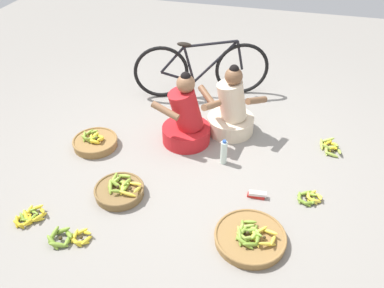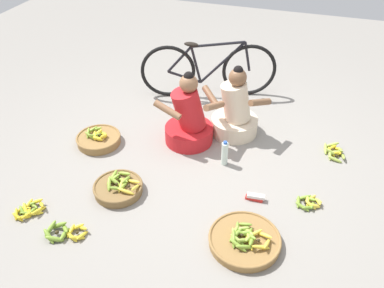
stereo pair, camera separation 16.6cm
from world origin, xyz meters
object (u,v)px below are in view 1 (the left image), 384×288
object	(u,v)px
bicycle_leaning	(202,70)
banana_basket_mid_right	(250,237)
water_bottle	(224,152)
loose_bananas_front_right	(330,147)
banana_basket_front_center	(95,142)
vendor_woman_behind	(231,111)
loose_bananas_back_right	(310,198)
packet_carton_stack	(257,195)
vendor_woman_front	(186,120)
loose_bananas_front_left	(68,238)
loose_bananas_near_bicycle	(29,217)
banana_basket_near_vendor	(120,190)

from	to	relation	value
bicycle_leaning	banana_basket_mid_right	bearing A→B (deg)	-66.88
water_bottle	loose_bananas_front_right	bearing A→B (deg)	25.90
banana_basket_front_center	water_bottle	distance (m)	1.39
vendor_woman_behind	loose_bananas_back_right	xyz separation A→B (m)	(0.91, -0.91, -0.23)
vendor_woman_behind	bicycle_leaning	distance (m)	0.89
water_bottle	packet_carton_stack	xyz separation A→B (m)	(0.40, -0.42, -0.10)
vendor_woman_front	vendor_woman_behind	xyz separation A→B (m)	(0.43, 0.31, -0.01)
loose_bananas_front_left	vendor_woman_front	bearing A→B (deg)	70.24
loose_bananas_near_bicycle	loose_bananas_back_right	distance (m)	2.50
loose_bananas_near_bicycle	loose_bananas_front_left	bearing A→B (deg)	-16.08
packet_carton_stack	banana_basket_mid_right	bearing A→B (deg)	-88.56
loose_bananas_front_right	banana_basket_near_vendor	bearing A→B (deg)	-147.20
banana_basket_front_center	packet_carton_stack	bearing A→B (deg)	-10.78
water_bottle	vendor_woman_behind	bearing A→B (deg)	93.53
loose_bananas_front_right	water_bottle	world-z (taller)	water_bottle
banana_basket_mid_right	loose_bananas_front_left	bearing A→B (deg)	-165.56
banana_basket_front_center	packet_carton_stack	xyz separation A→B (m)	(1.78, -0.34, -0.03)
packet_carton_stack	vendor_woman_front	bearing A→B (deg)	141.52
banana_basket_mid_right	loose_bananas_front_right	xyz separation A→B (m)	(0.65, 1.46, -0.02)
banana_basket_front_center	loose_bananas_near_bicycle	xyz separation A→B (m)	(-0.09, -1.11, -0.03)
loose_bananas_near_bicycle	bicycle_leaning	bearing A→B (deg)	69.61
banana_basket_front_center	bicycle_leaning	bearing A→B (deg)	58.75
vendor_woman_behind	loose_bananas_front_right	size ratio (longest dim) A/B	2.77
vendor_woman_front	vendor_woman_behind	distance (m)	0.53
banana_basket_near_vendor	loose_bananas_front_left	size ratio (longest dim) A/B	1.27
bicycle_leaning	water_bottle	bearing A→B (deg)	-67.17
banana_basket_front_center	loose_bananas_near_bicycle	distance (m)	1.11
vendor_woman_behind	packet_carton_stack	xyz separation A→B (m)	(0.43, -1.00, -0.23)
banana_basket_mid_right	loose_bananas_back_right	size ratio (longest dim) A/B	2.40
loose_bananas_back_right	bicycle_leaning	bearing A→B (deg)	131.06
vendor_woman_front	banana_basket_front_center	world-z (taller)	vendor_woman_front
loose_bananas_front_right	packet_carton_stack	xyz separation A→B (m)	(-0.66, -0.93, 0.00)
banana_basket_front_center	packet_carton_stack	distance (m)	1.81
vendor_woman_behind	banana_basket_front_center	distance (m)	1.51
bicycle_leaning	banana_basket_near_vendor	bearing A→B (deg)	-98.10
loose_bananas_back_right	packet_carton_stack	bearing A→B (deg)	-169.68
loose_bananas_back_right	water_bottle	bearing A→B (deg)	159.32
banana_basket_near_vendor	packet_carton_stack	size ratio (longest dim) A/B	2.65
bicycle_leaning	loose_bananas_back_right	size ratio (longest dim) A/B	6.59
vendor_woman_front	loose_bananas_front_left	distance (m)	1.69
banana_basket_mid_right	loose_bananas_front_left	xyz separation A→B (m)	(-1.44, -0.37, -0.01)
loose_bananas_near_bicycle	loose_bananas_back_right	world-z (taller)	loose_bananas_near_bicycle
loose_bananas_front_left	loose_bananas_front_right	distance (m)	2.78
loose_bananas_back_right	water_bottle	distance (m)	0.94
banana_basket_mid_right	banana_basket_near_vendor	distance (m)	1.26
banana_basket_front_center	loose_bananas_back_right	size ratio (longest dim) A/B	1.94
vendor_woman_behind	loose_bananas_front_left	xyz separation A→B (m)	(-1.00, -1.89, -0.23)
banana_basket_mid_right	loose_bananas_near_bicycle	bearing A→B (deg)	-172.60
vendor_woman_behind	loose_bananas_front_left	bearing A→B (deg)	-117.75
banana_basket_mid_right	loose_bananas_back_right	world-z (taller)	banana_basket_mid_right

